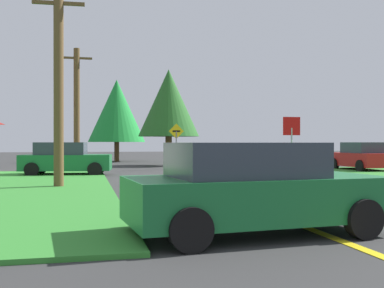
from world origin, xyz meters
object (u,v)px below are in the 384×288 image
car_behind_on_main_road (253,189)px  pine_tree_center (169,103)px  car_on_crossroad (362,157)px  oak_tree_left (117,111)px  parked_car_near_building (65,159)px  utility_pole_mid (77,108)px  utility_pole_near (59,85)px  direction_sign (176,141)px  stop_sign (292,135)px

car_behind_on_main_road → pine_tree_center: 24.88m
car_on_crossroad → oak_tree_left: (-12.71, 16.36, 3.47)m
parked_car_near_building → utility_pole_mid: bearing=92.0°
utility_pole_near → direction_sign: 12.08m
parked_car_near_building → utility_pole_near: size_ratio=0.63×
stop_sign → pine_tree_center: bearing=-78.2°
pine_tree_center → oak_tree_left: bearing=111.1°
utility_pole_mid → oak_tree_left: utility_pole_mid is taller
parked_car_near_building → utility_pole_near: bearing=-82.2°
stop_sign → utility_pole_near: size_ratio=0.38×
pine_tree_center → utility_pole_near: bearing=-113.6°
utility_pole_mid → oak_tree_left: size_ratio=1.04×
stop_sign → oak_tree_left: bearing=-74.9°
direction_sign → parked_car_near_building: bearing=-149.6°
parked_car_near_building → pine_tree_center: 11.38m
direction_sign → pine_tree_center: 5.57m
utility_pole_near → direction_sign: utility_pole_near is taller
stop_sign → parked_car_near_building: size_ratio=0.61×
car_behind_on_main_road → direction_sign: bearing=77.5°
car_behind_on_main_road → stop_sign: bearing=56.6°
car_on_crossroad → utility_pole_near: 17.77m
stop_sign → direction_sign: direction_sign is taller
stop_sign → car_on_crossroad: size_ratio=0.69×
car_on_crossroad → parked_car_near_building: size_ratio=0.88×
car_behind_on_main_road → direction_sign: size_ratio=1.71×
parked_car_near_building → pine_tree_center: bearing=59.6°
utility_pole_near → car_behind_on_main_road: bearing=-68.0°
car_behind_on_main_road → utility_pole_mid: 21.36m
parked_car_near_building → oak_tree_left: bearing=85.2°
oak_tree_left → parked_car_near_building: bearing=-102.2°
utility_pole_near → oak_tree_left: 23.28m
car_on_crossroad → parked_car_near_building: same height
car_behind_on_main_road → utility_pole_mid: bearing=93.6°
direction_sign → pine_tree_center: pine_tree_center is taller
stop_sign → oak_tree_left: size_ratio=0.39×
utility_pole_mid → car_on_crossroad: bearing=-17.1°
stop_sign → pine_tree_center: 14.07m
parked_car_near_building → car_behind_on_main_road: (3.83, -15.93, 0.00)m
utility_pole_near → utility_pole_mid: 11.53m
utility_pole_near → oak_tree_left: utility_pole_near is taller
utility_pole_near → utility_pole_mid: (0.42, 11.52, 0.05)m
oak_tree_left → pine_tree_center: 8.49m
parked_car_near_building → utility_pole_mid: (0.47, 4.97, 2.88)m
stop_sign → utility_pole_near: bearing=8.6°
direction_sign → car_behind_on_main_road: bearing=-97.0°
stop_sign → parked_car_near_building: bearing=-28.0°
car_behind_on_main_road → oak_tree_left: size_ratio=0.67×
utility_pole_near → stop_sign: bearing=9.2°
parked_car_near_building → utility_pole_mid: 5.76m
stop_sign → parked_car_near_building: 10.89m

